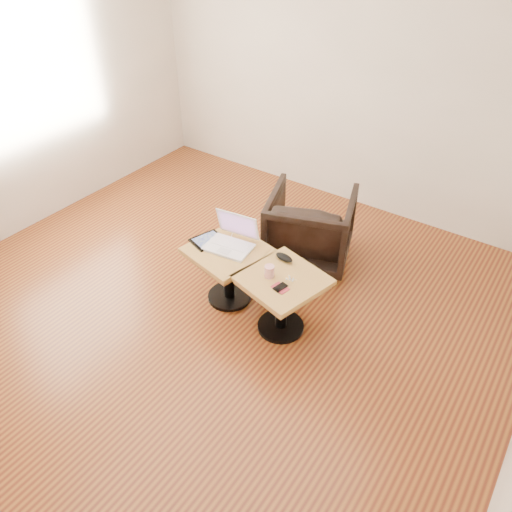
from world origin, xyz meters
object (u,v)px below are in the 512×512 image
Objects in this scene: side_table_right at (282,291)px; laptop at (232,240)px; striped_cup at (269,271)px; side_table_left at (228,262)px; armchair at (310,227)px.

side_table_right is 0.58m from laptop.
striped_cup reaches higher than side_table_right.
laptop is 0.48m from striped_cup.
side_table_left is 1.67× the size of laptop.
armchair is (-0.19, 0.94, -0.21)m from striped_cup.
striped_cup is at bearing 0.59° from side_table_left.
side_table_right is (0.53, -0.05, 0.00)m from side_table_left.
side_table_right is 0.91× the size of armchair.
side_table_left is at bearing -91.01° from laptop.
side_table_left is 0.48m from striped_cup.
side_table_right is 0.19m from striped_cup.
side_table_right is 0.94m from armchair.
laptop is 0.53× the size of armchair.
armchair reaches higher than side_table_right.
laptop is at bearing 108.48° from side_table_left.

